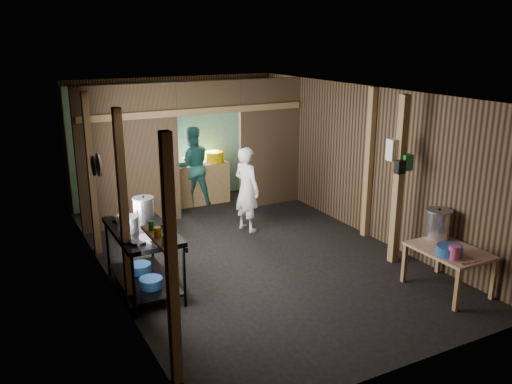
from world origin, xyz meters
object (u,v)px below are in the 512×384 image
yellow_tub (214,157)px  stock_pot (438,224)px  pink_bucket (454,253)px  cook (247,189)px  stove_pot_large (144,208)px  prep_table (448,270)px  gas_range (144,260)px

yellow_tub → stock_pot: bearing=-74.8°
pink_bucket → cook: bearing=107.6°
stove_pot_large → pink_bucket: bearing=-38.7°
prep_table → pink_bucket: (-0.21, -0.26, 0.40)m
prep_table → yellow_tub: (-1.17, 5.36, 0.65)m
stove_pot_large → pink_bucket: (3.33, -2.67, -0.34)m
yellow_tub → prep_table: bearing=-77.7°
gas_range → stove_pot_large: 0.77m
yellow_tub → gas_range: bearing=-126.7°
stove_pot_large → stock_pot: bearing=-28.3°
yellow_tub → stove_pot_large: bearing=-128.8°
prep_table → stove_pot_large: 4.35m
yellow_tub → cook: (-0.21, -1.93, -0.19)m
stock_pot → pink_bucket: (-0.38, -0.67, -0.11)m
stove_pot_large → stock_pot: 4.22m
stock_pot → cook: size_ratio=0.29×
gas_range → stock_pot: (3.89, -1.54, 0.36)m
prep_table → pink_bucket: pink_bucket is taller
pink_bucket → stove_pot_large: bearing=141.3°
prep_table → stock_pot: (0.18, 0.41, 0.51)m
stock_pot → pink_bucket: 0.78m
pink_bucket → yellow_tub: 5.70m
gas_range → cook: cook is taller
pink_bucket → cook: cook is taller
stock_pot → yellow_tub: 5.13m
gas_range → yellow_tub: size_ratio=3.94×
prep_table → cook: cook is taller
stock_pot → yellow_tub: (-1.34, 4.95, 0.15)m
stock_pot → stove_pot_large: bearing=151.7°
prep_table → pink_bucket: 0.52m
stock_pot → cook: bearing=117.2°
gas_range → stove_pot_large: size_ratio=4.87×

